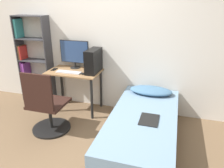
# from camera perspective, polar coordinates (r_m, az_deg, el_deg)

# --- Properties ---
(ground_plane) EXTENTS (14.00, 14.00, 0.00)m
(ground_plane) POSITION_cam_1_polar(r_m,az_deg,el_deg) (3.14, -12.61, -17.20)
(ground_plane) COLOR brown
(wall_back) EXTENTS (8.00, 0.05, 2.50)m
(wall_back) POSITION_cam_1_polar(r_m,az_deg,el_deg) (3.90, -3.30, 11.34)
(wall_back) COLOR silver
(wall_back) RESTS_ON ground_plane
(desk) EXTENTS (0.92, 0.57, 0.75)m
(desk) POSITION_cam_1_polar(r_m,az_deg,el_deg) (3.93, -9.73, 1.52)
(desk) COLOR #997047
(desk) RESTS_ON ground_plane
(bookshelf) EXTENTS (0.63, 0.25, 1.66)m
(bookshelf) POSITION_cam_1_polar(r_m,az_deg,el_deg) (4.51, -20.29, 5.32)
(bookshelf) COLOR #38383D
(bookshelf) RESTS_ON ground_plane
(office_chair) EXTENTS (0.59, 0.59, 1.00)m
(office_chair) POSITION_cam_1_polar(r_m,az_deg,el_deg) (3.44, -16.61, -6.47)
(office_chair) COLOR black
(office_chair) RESTS_ON ground_plane
(bed) EXTENTS (0.90, 1.99, 0.47)m
(bed) POSITION_cam_1_polar(r_m,az_deg,el_deg) (3.11, 8.01, -11.87)
(bed) COLOR #4C3D2D
(bed) RESTS_ON ground_plane
(pillow) EXTENTS (0.69, 0.36, 0.11)m
(pillow) POSITION_cam_1_polar(r_m,az_deg,el_deg) (3.62, 10.11, -1.69)
(pillow) COLOR teal
(pillow) RESTS_ON bed
(magazine) EXTENTS (0.24, 0.32, 0.01)m
(magazine) POSITION_cam_1_polar(r_m,az_deg,el_deg) (2.88, 9.67, -9.17)
(magazine) COLOR black
(magazine) RESTS_ON bed
(monitor) EXTENTS (0.55, 0.18, 0.50)m
(monitor) POSITION_cam_1_polar(r_m,az_deg,el_deg) (4.00, -9.80, 8.00)
(monitor) COLOR black
(monitor) RESTS_ON desk
(keyboard) EXTENTS (0.44, 0.12, 0.02)m
(keyboard) POSITION_cam_1_polar(r_m,az_deg,el_deg) (3.81, -11.24, 3.05)
(keyboard) COLOR silver
(keyboard) RESTS_ON desk
(pc_tower) EXTENTS (0.17, 0.44, 0.40)m
(pc_tower) POSITION_cam_1_polar(r_m,az_deg,el_deg) (3.73, -4.86, 6.04)
(pc_tower) COLOR black
(pc_tower) RESTS_ON desk
(mouse) EXTENTS (0.06, 0.09, 0.02)m
(mouse) POSITION_cam_1_polar(r_m,az_deg,el_deg) (3.70, -7.52, 2.70)
(mouse) COLOR black
(mouse) RESTS_ON desk
(phone) EXTENTS (0.07, 0.14, 0.01)m
(phone) POSITION_cam_1_polar(r_m,az_deg,el_deg) (4.04, -14.87, 3.72)
(phone) COLOR black
(phone) RESTS_ON desk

